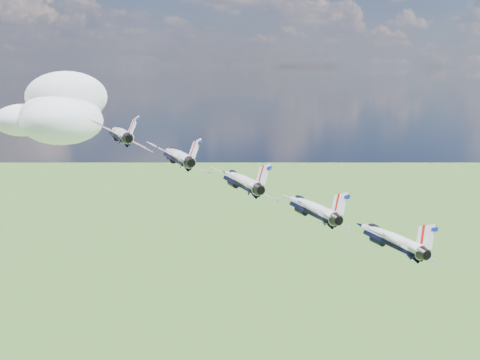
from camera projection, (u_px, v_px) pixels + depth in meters
name	position (u px, v px, depth m)	size (l,w,h in m)	color
cloud_far	(61.00, 107.00, 234.38)	(68.82, 54.08, 27.04)	white
jet_0	(120.00, 133.00, 85.42)	(9.96, 14.74, 4.40)	white
jet_1	(177.00, 155.00, 81.37)	(9.96, 14.74, 4.40)	white
jet_2	(240.00, 180.00, 77.32)	(9.96, 14.74, 4.40)	silver
jet_3	(310.00, 207.00, 73.27)	(9.96, 14.74, 4.40)	white
jet_4	(388.00, 238.00, 69.21)	(9.96, 14.74, 4.40)	white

